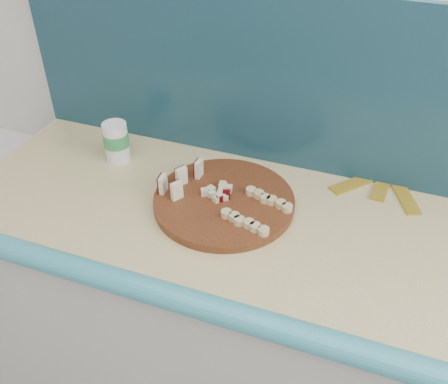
% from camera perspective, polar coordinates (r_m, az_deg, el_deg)
% --- Properties ---
extents(kitchen_counter, '(2.20, 0.63, 0.91)m').
position_cam_1_polar(kitchen_counter, '(1.59, 13.82, -18.29)').
color(kitchen_counter, silver).
rests_on(kitchen_counter, ground).
extents(backsplash, '(2.20, 0.02, 0.50)m').
position_cam_1_polar(backsplash, '(1.35, 20.20, 9.49)').
color(backsplash, teal).
rests_on(backsplash, kitchen_counter).
extents(cutting_board, '(0.46, 0.46, 0.02)m').
position_cam_1_polar(cutting_board, '(1.32, -0.00, -1.09)').
color(cutting_board, '#46210F').
rests_on(cutting_board, kitchen_counter).
extents(apple_wedges, '(0.09, 0.15, 0.05)m').
position_cam_1_polar(apple_wedges, '(1.34, -5.08, 1.43)').
color(apple_wedges, '#F5EDC4').
rests_on(apple_wedges, cutting_board).
extents(apple_chunks, '(0.06, 0.06, 0.02)m').
position_cam_1_polar(apple_chunks, '(1.32, -0.81, 0.01)').
color(apple_chunks, beige).
rests_on(apple_chunks, cutting_board).
extents(banana_slices, '(0.17, 0.17, 0.02)m').
position_cam_1_polar(banana_slices, '(1.26, 3.74, -2.11)').
color(banana_slices, '#D6BD83').
rests_on(banana_slices, cutting_board).
extents(canister, '(0.08, 0.08, 0.12)m').
position_cam_1_polar(canister, '(1.50, -12.20, 5.70)').
color(canister, white).
rests_on(canister, kitchen_counter).
extents(banana_peel, '(0.25, 0.21, 0.01)m').
position_cam_1_polar(banana_peel, '(1.46, 17.52, 0.67)').
color(banana_peel, gold).
rests_on(banana_peel, kitchen_counter).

